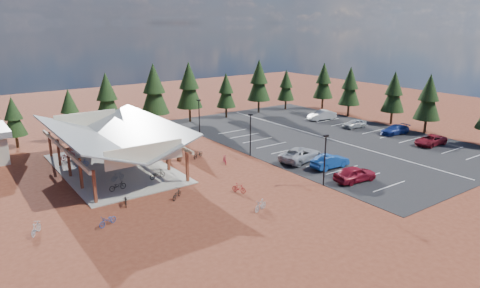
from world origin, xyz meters
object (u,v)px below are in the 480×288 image
(bike_pavilion, at_px, (111,135))
(bike_12, at_px, (177,194))
(car_1, at_px, (330,161))
(bike_3, at_px, (68,155))
(car_2, at_px, (300,154))
(car_6, at_px, (430,140))
(lamp_post_1, at_px, (250,132))
(bike_1, at_px, (118,176))
(lamp_post_2, at_px, (199,115))
(bike_16, at_px, (198,154))
(trash_bin_0, at_px, (168,160))
(bike_5, at_px, (123,165))
(car_9, at_px, (322,115))
(bike_10, at_px, (108,220))
(bike_9, at_px, (36,228))
(bike_15, at_px, (225,160))
(bike_0, at_px, (118,186))
(bike_6, at_px, (128,154))
(lamp_post_0, at_px, (325,157))
(car_8, at_px, (354,124))
(bike_2, at_px, (81,163))
(trash_bin_1, at_px, (179,157))
(car_0, at_px, (355,174))
(car_7, at_px, (395,130))
(bike_8, at_px, (126,201))
(bike_11, at_px, (239,188))
(bike_7, at_px, (106,146))
(bike_13, at_px, (260,205))
(bike_4, at_px, (157,174))

(bike_pavilion, bearing_deg, bike_12, -81.40)
(car_1, bearing_deg, bike_3, 50.84)
(car_2, height_order, car_6, car_2)
(lamp_post_1, bearing_deg, bike_1, 176.90)
(lamp_post_2, distance_m, bike_16, 10.87)
(trash_bin_0, distance_m, car_2, 15.15)
(bike_5, bearing_deg, car_9, -73.16)
(bike_10, bearing_deg, bike_3, 151.94)
(bike_9, distance_m, bike_15, 21.72)
(bike_0, xyz_separation_m, car_6, (38.84, -8.33, 0.16))
(bike_1, relative_size, bike_6, 0.79)
(lamp_post_0, xyz_separation_m, car_6, (21.84, 1.98, -2.27))
(car_1, relative_size, car_8, 1.18)
(bike_2, bearing_deg, trash_bin_1, -118.33)
(bike_5, relative_size, bike_9, 0.93)
(car_9, bearing_deg, car_0, -27.92)
(lamp_post_2, height_order, bike_12, lamp_post_2)
(lamp_post_0, distance_m, bike_12, 14.57)
(bike_5, xyz_separation_m, car_7, (37.29, -7.89, 0.15))
(lamp_post_0, distance_m, bike_8, 18.99)
(bike_11, bearing_deg, bike_2, 99.23)
(trash_bin_0, distance_m, car_7, 33.05)
(bike_6, bearing_deg, bike_5, 153.84)
(bike_6, relative_size, car_6, 0.39)
(trash_bin_0, relative_size, bike_1, 0.61)
(bike_10, distance_m, car_1, 24.60)
(lamp_post_1, height_order, car_0, lamp_post_1)
(bike_7, bearing_deg, car_0, -162.46)
(bike_8, xyz_separation_m, car_1, (21.98, -3.46, 0.36))
(car_0, bearing_deg, bike_16, 34.53)
(bike_1, distance_m, bike_6, 7.38)
(bike_1, height_order, bike_3, bike_3)
(bike_0, distance_m, bike_8, 3.62)
(bike_2, bearing_deg, car_9, -94.35)
(bike_pavilion, relative_size, bike_13, 11.92)
(car_1, bearing_deg, car_0, 167.68)
(bike_1, relative_size, car_7, 0.32)
(lamp_post_0, relative_size, bike_2, 3.05)
(bike_1, bearing_deg, bike_0, 145.41)
(bike_7, relative_size, car_9, 0.32)
(bike_pavilion, height_order, bike_3, bike_pavilion)
(bike_4, distance_m, bike_12, 5.62)
(lamp_post_1, height_order, bike_9, lamp_post_1)
(car_1, bearing_deg, lamp_post_1, 28.43)
(bike_16, bearing_deg, trash_bin_1, -126.36)
(lamp_post_0, relative_size, bike_8, 3.10)
(bike_10, distance_m, bike_11, 12.36)
(bike_13, distance_m, car_9, 37.20)
(lamp_post_0, relative_size, bike_7, 3.34)
(lamp_post_0, height_order, bike_7, lamp_post_0)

